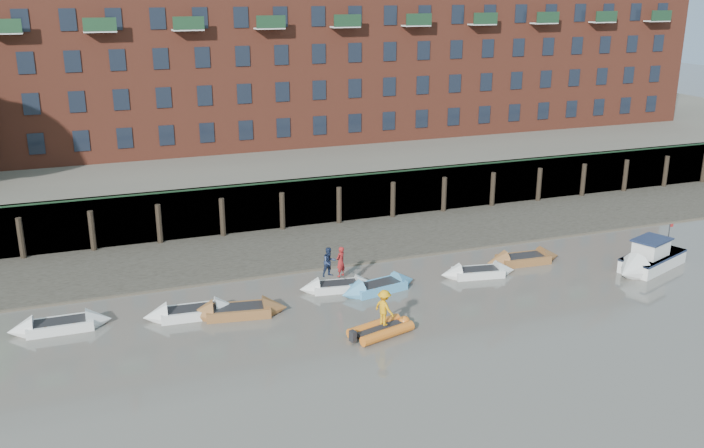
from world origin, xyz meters
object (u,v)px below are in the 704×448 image
rowboat_2 (238,311)px  rowboat_6 (523,259)px  rowboat_4 (379,287)px  rowboat_3 (338,286)px  person_rib_crew (384,308)px  rowboat_5 (478,272)px  rib_tender (383,329)px  person_rower_a (341,262)px  person_rower_b (329,262)px  motor_launch (645,261)px  rowboat_1 (192,312)px  rowboat_0 (60,325)px

rowboat_2 → rowboat_6: (17.30, 1.41, -0.01)m
rowboat_2 → rowboat_4: 7.71m
rowboat_3 → person_rib_crew: 5.94m
rowboat_3 → rowboat_5: (8.07, -0.85, 0.01)m
rowboat_6 → rib_tender: size_ratio=1.45×
rowboat_2 → rowboat_5: rowboat_2 is taller
rowboat_4 → person_rib_crew: 5.36m
rowboat_2 → person_rower_a: 6.14m
rowboat_3 → person_rower_b: size_ratio=2.64×
rowboat_2 → rib_tender: size_ratio=1.53×
rowboat_5 → rib_tender: (-7.84, -4.86, 0.02)m
rowboat_2 → rowboat_4: bearing=12.3°
rowboat_5 → motor_launch: 9.65m
person_rib_crew → rowboat_5: bearing=-79.3°
rowboat_2 → motor_launch: size_ratio=0.84×
person_rower_a → person_rower_b: person_rower_a is taller
rowboat_3 → rowboat_4: 2.20m
rowboat_1 → rowboat_6: (19.48, 0.75, 0.00)m
rowboat_2 → person_rower_b: 5.65m
rowboat_3 → person_rower_a: 1.43m
rowboat_3 → rowboat_0: bearing=-171.7°
rowboat_6 → rowboat_3: bearing=-176.2°
person_rower_b → rib_tender: bearing=-94.8°
rib_tender → person_rower_b: bearing=80.1°
rib_tender → rowboat_4: bearing=53.5°
rowboat_6 → person_rib_crew: (-11.37, -5.88, 1.13)m
rowboat_0 → rowboat_1: size_ratio=0.99×
rowboat_1 → rowboat_4: size_ratio=1.01×
rowboat_0 → rowboat_6: rowboat_6 is taller
rib_tender → person_rower_b: 6.04m
rowboat_3 → rowboat_5: size_ratio=0.95×
rib_tender → rowboat_1: bearing=132.0°
person_rower_b → rowboat_2: bearing=-175.2°
rowboat_0 → person_rower_b: bearing=1.2°
rowboat_4 → rib_tender: size_ratio=1.43×
rowboat_3 → person_rib_crew: bearing=-79.4°
rowboat_1 → person_rower_b: 7.62m
rowboat_3 → rib_tender: size_ratio=1.29×
rowboat_1 → rib_tender: size_ratio=1.44×
rowboat_1 → rowboat_6: rowboat_6 is taller
rowboat_1 → rowboat_6: size_ratio=0.99×
rowboat_2 → rowboat_5: 13.77m
rowboat_3 → rowboat_6: rowboat_6 is taller
rowboat_3 → rowboat_2: bearing=-158.3°
rowboat_2 → person_rower_b: size_ratio=3.11×
rowboat_4 → rowboat_6: bearing=-5.1°
rowboat_5 → rib_tender: size_ratio=1.36×
rowboat_0 → rib_tender: rowboat_0 is taller
rib_tender → person_rower_b: person_rower_b is taller
rowboat_1 → person_rower_a: (8.02, 0.63, 1.39)m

